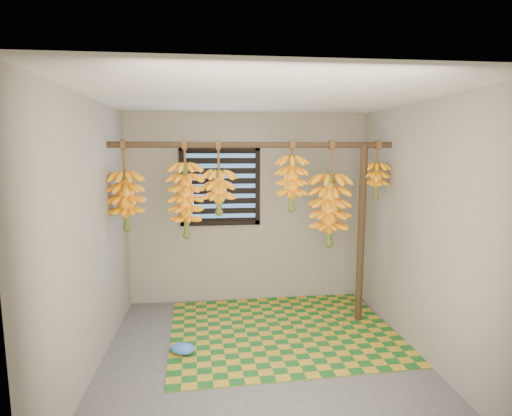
{
  "coord_description": "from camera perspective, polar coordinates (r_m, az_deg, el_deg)",
  "views": [
    {
      "loc": [
        -0.44,
        -3.52,
        1.94
      ],
      "look_at": [
        0.0,
        0.55,
        1.35
      ],
      "focal_mm": 28.0,
      "sensor_mm": 36.0,
      "label": 1
    }
  ],
  "objects": [
    {
      "name": "banana_bunch_a",
      "position": [
        4.34,
        -18.07,
        1.02
      ],
      "size": [
        0.36,
        0.36,
        0.93
      ],
      "color": "brown",
      "rests_on": "hanging_pole"
    },
    {
      "name": "wall_back",
      "position": [
        5.1,
        -1.17,
        -0.14
      ],
      "size": [
        3.0,
        0.01,
        2.4
      ],
      "primitive_type": "cube",
      "color": "gray",
      "rests_on": "floor"
    },
    {
      "name": "floor",
      "position": [
        4.05,
        0.9,
        -20.54
      ],
      "size": [
        3.0,
        3.0,
        0.01
      ],
      "primitive_type": "cube",
      "color": "#4C4C4C",
      "rests_on": "ground"
    },
    {
      "name": "banana_bunch_b",
      "position": [
        4.26,
        -9.98,
        1.1
      ],
      "size": [
        0.37,
        0.37,
        1.03
      ],
      "color": "brown",
      "rests_on": "hanging_pole"
    },
    {
      "name": "banana_bunch_d",
      "position": [
        4.32,
        5.11,
        3.54
      ],
      "size": [
        0.33,
        0.33,
        0.76
      ],
      "color": "brown",
      "rests_on": "hanging_pole"
    },
    {
      "name": "plastic_bag",
      "position": [
        4.11,
        -10.43,
        -19.14
      ],
      "size": [
        0.29,
        0.26,
        0.1
      ],
      "primitive_type": "ellipsoid",
      "rotation": [
        0.0,
        0.0,
        -0.39
      ],
      "color": "#3C74E0",
      "rests_on": "woven_mat"
    },
    {
      "name": "woven_mat",
      "position": [
        4.54,
        3.81,
        -17.03
      ],
      "size": [
        2.47,
        2.02,
        0.01
      ],
      "primitive_type": "cube",
      "rotation": [
        0.0,
        0.0,
        0.05
      ],
      "color": "#1B5C20",
      "rests_on": "floor"
    },
    {
      "name": "hanging_pole",
      "position": [
        4.24,
        -0.22,
        9.01
      ],
      "size": [
        3.0,
        0.06,
        0.06
      ],
      "primitive_type": "cylinder",
      "rotation": [
        0.0,
        1.57,
        0.0
      ],
      "color": "#44301D",
      "rests_on": "wall_left"
    },
    {
      "name": "banana_bunch_f",
      "position": [
        4.6,
        16.8,
        3.83
      ],
      "size": [
        0.28,
        0.28,
        0.64
      ],
      "color": "brown",
      "rests_on": "hanging_pole"
    },
    {
      "name": "support_post",
      "position": [
        4.62,
        14.77,
        -3.8
      ],
      "size": [
        0.08,
        0.08,
        2.0
      ],
      "primitive_type": "cylinder",
      "color": "#44301D",
      "rests_on": "floor"
    },
    {
      "name": "wall_left",
      "position": [
        3.75,
        -22.58,
        -3.83
      ],
      "size": [
        0.01,
        3.0,
        2.4
      ],
      "primitive_type": "cube",
      "color": "gray",
      "rests_on": "floor"
    },
    {
      "name": "banana_bunch_e",
      "position": [
        4.46,
        10.48,
        -0.3
      ],
      "size": [
        0.43,
        0.43,
        1.15
      ],
      "color": "brown",
      "rests_on": "hanging_pole"
    },
    {
      "name": "ceiling",
      "position": [
        3.58,
        0.99,
        15.67
      ],
      "size": [
        3.0,
        3.0,
        0.01
      ],
      "primitive_type": "cube",
      "color": "silver",
      "rests_on": "wall_back"
    },
    {
      "name": "wall_right",
      "position": [
        4.09,
        22.38,
        -2.85
      ],
      "size": [
        0.01,
        3.0,
        2.4
      ],
      "primitive_type": "cube",
      "color": "gray",
      "rests_on": "floor"
    },
    {
      "name": "window",
      "position": [
        5.02,
        -5.14,
        3.14
      ],
      "size": [
        1.0,
        0.04,
        1.0
      ],
      "color": "black",
      "rests_on": "wall_back"
    },
    {
      "name": "banana_bunch_c",
      "position": [
        4.24,
        -5.32,
        2.28
      ],
      "size": [
        0.35,
        0.35,
        0.78
      ],
      "color": "brown",
      "rests_on": "hanging_pole"
    }
  ]
}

